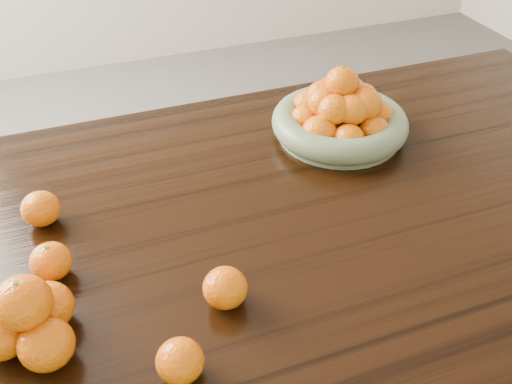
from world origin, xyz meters
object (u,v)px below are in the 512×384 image
object	(u,v)px
fruit_bowl	(340,116)
orange_pyramid	(30,321)
loose_orange_0	(51,261)
dining_table	(263,249)

from	to	relation	value
fruit_bowl	orange_pyramid	size ratio (longest dim) A/B	2.04
fruit_bowl	loose_orange_0	world-z (taller)	fruit_bowl
orange_pyramid	dining_table	bearing A→B (deg)	20.88
dining_table	fruit_bowl	distance (m)	0.38
dining_table	fruit_bowl	world-z (taller)	fruit_bowl
orange_pyramid	loose_orange_0	xyz separation A→B (m)	(0.04, 0.14, -0.02)
fruit_bowl	loose_orange_0	xyz separation A→B (m)	(-0.68, -0.24, -0.02)
orange_pyramid	loose_orange_0	world-z (taller)	orange_pyramid
fruit_bowl	dining_table	bearing A→B (deg)	-141.74
dining_table	fruit_bowl	xyz separation A→B (m)	(0.28, 0.22, 0.14)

